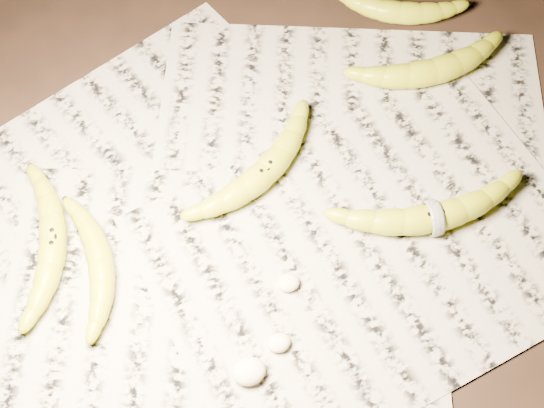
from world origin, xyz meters
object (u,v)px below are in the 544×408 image
object	(u,v)px
banana_center	(265,171)
banana_upper_b	(401,11)
banana_left_b	(100,261)
banana_upper_a	(433,70)
banana_taped	(433,217)
banana_left_a	(52,241)

from	to	relation	value
banana_center	banana_upper_b	distance (m)	0.35
banana_center	banana_upper_b	xyz separation A→B (m)	(0.28, 0.21, -0.00)
banana_left_b	banana_upper_a	world-z (taller)	banana_upper_a
banana_upper_b	banana_upper_a	bearing A→B (deg)	-65.40
banana_taped	banana_upper_b	world-z (taller)	banana_taped
banana_left_b	banana_upper_b	size ratio (longest dim) A/B	1.01
banana_left_b	banana_upper_b	world-z (taller)	banana_upper_b
banana_taped	banana_upper_b	xyz separation A→B (m)	(0.09, 0.34, -0.00)
banana_left_a	banana_taped	world-z (taller)	banana_taped
banana_center	banana_upper_b	world-z (taller)	banana_center
banana_upper_a	banana_left_a	bearing A→B (deg)	-168.58
banana_left_a	banana_taped	bearing A→B (deg)	-91.77
banana_left_a	banana_upper_b	xyz separation A→B (m)	(0.56, 0.23, -0.00)
banana_left_b	banana_left_a	bearing A→B (deg)	51.37
banana_left_a	banana_taped	size ratio (longest dim) A/B	0.86
banana_left_b	banana_center	world-z (taller)	banana_center
banana_center	banana_upper_b	size ratio (longest dim) A/B	1.23
banana_center	banana_taped	world-z (taller)	same
banana_left_b	banana_center	xyz separation A→B (m)	(0.23, 0.07, 0.00)
banana_left_a	banana_center	size ratio (longest dim) A/B	0.97
banana_center	banana_left_a	bearing A→B (deg)	152.46
banana_taped	banana_left_a	bearing A→B (deg)	171.20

